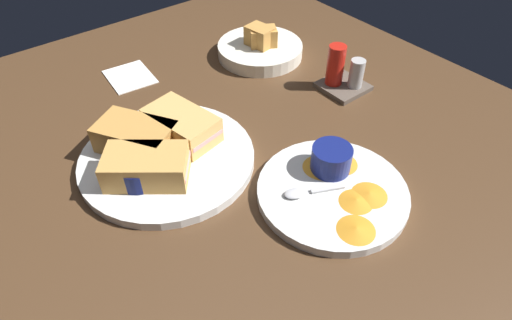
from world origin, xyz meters
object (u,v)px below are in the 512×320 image
object	(u,v)px
sandwich_half_near	(182,125)
ramekin_dark_sauce	(138,171)
plate_chips_companion	(332,192)
sandwich_half_far	(136,137)
sandwich_half_extra	(146,166)
spoon_by_gravy_ramekin	(302,192)
bread_basket_rear	(260,48)
plate_sandwich_main	(168,159)
spoon_by_dark_ramekin	(159,156)
ramekin_light_gravy	(331,158)
condiment_caddy	(343,74)

from	to	relation	value
sandwich_half_near	ramekin_dark_sauce	distance (cm)	12.37
sandwich_half_near	plate_chips_companion	distance (cm)	28.60
sandwich_half_far	sandwich_half_extra	xyz separation A→B (cm)	(7.74, -2.15, 0.00)
spoon_by_gravy_ramekin	sandwich_half_near	bearing A→B (deg)	-163.57
sandwich_half_extra	ramekin_dark_sauce	size ratio (longest dim) A/B	2.11
plate_chips_companion	bread_basket_rear	distance (cm)	45.75
sandwich_half_near	sandwich_half_extra	bearing A→B (deg)	-60.53
plate_sandwich_main	bread_basket_rear	world-z (taller)	bread_basket_rear
sandwich_half_near	spoon_by_gravy_ramekin	distance (cm)	24.88
sandwich_half_near	spoon_by_dark_ramekin	bearing A→B (deg)	-68.34
sandwich_half_far	spoon_by_gravy_ramekin	world-z (taller)	sandwich_half_far
sandwich_half_near	spoon_by_gravy_ramekin	xyz separation A→B (cm)	(23.78, 7.01, -2.04)
ramekin_light_gravy	sandwich_half_far	bearing A→B (deg)	-137.77
ramekin_dark_sauce	condiment_caddy	distance (cm)	46.61
condiment_caddy	sandwich_half_extra	bearing A→B (deg)	-89.81
spoon_by_gravy_ramekin	bread_basket_rear	bearing A→B (deg)	149.24
spoon_by_dark_ramekin	condiment_caddy	size ratio (longest dim) A/B	0.99
sandwich_half_far	ramekin_light_gravy	bearing A→B (deg)	42.23
sandwich_half_near	plate_sandwich_main	bearing A→B (deg)	-60.53
ramekin_light_gravy	ramekin_dark_sauce	bearing A→B (deg)	-123.77
plate_chips_companion	sandwich_half_far	bearing A→B (deg)	-145.57
plate_sandwich_main	condiment_caddy	world-z (taller)	condiment_caddy
ramekin_dark_sauce	plate_sandwich_main	bearing A→B (deg)	110.47
plate_chips_companion	plate_sandwich_main	bearing A→B (deg)	-144.58
plate_chips_companion	sandwich_half_near	bearing A→B (deg)	-156.04
plate_chips_companion	spoon_by_gravy_ramekin	distance (cm)	5.16
sandwich_half_extra	spoon_by_gravy_ramekin	world-z (taller)	sandwich_half_extra
ramekin_dark_sauce	plate_chips_companion	world-z (taller)	ramekin_dark_sauce
spoon_by_gravy_ramekin	sandwich_half_extra	bearing A→B (deg)	-137.11
plate_chips_companion	bread_basket_rear	xyz separation A→B (cm)	(-41.62, 18.94, 1.28)
ramekin_dark_sauce	plate_chips_companion	xyz separation A→B (cm)	(20.83, 22.78, -2.72)
sandwich_half_extra	bread_basket_rear	bearing A→B (deg)	117.74
sandwich_half_near	plate_chips_companion	xyz separation A→B (cm)	(25.97, 11.54, -3.20)
spoon_by_gravy_ramekin	ramekin_light_gravy	bearing A→B (deg)	100.53
ramekin_dark_sauce	sandwich_half_extra	bearing A→B (deg)	71.95
spoon_by_gravy_ramekin	sandwich_half_far	bearing A→B (deg)	-150.37
ramekin_dark_sauce	plate_chips_companion	distance (cm)	30.99
plate_sandwich_main	spoon_by_gravy_ramekin	distance (cm)	24.18
plate_chips_companion	ramekin_dark_sauce	bearing A→B (deg)	-132.44
plate_chips_companion	ramekin_light_gravy	xyz separation A→B (cm)	(-3.59, 2.99, 3.08)
bread_basket_rear	plate_chips_companion	bearing A→B (deg)	-24.47
sandwich_half_near	sandwich_half_far	bearing A→B (deg)	-105.53
ramekin_light_gravy	bread_basket_rear	bearing A→B (deg)	157.25
sandwich_half_near	bread_basket_rear	distance (cm)	34.32
sandwich_half_far	spoon_by_dark_ramekin	distance (cm)	5.28
sandwich_half_far	ramekin_dark_sauce	world-z (taller)	sandwich_half_far
spoon_by_gravy_ramekin	spoon_by_dark_ramekin	bearing A→B (deg)	-147.95
condiment_caddy	sandwich_half_near	bearing A→B (deg)	-98.75
plate_sandwich_main	condiment_caddy	distance (cm)	40.48
plate_sandwich_main	spoon_by_gravy_ramekin	bearing A→B (deg)	29.67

